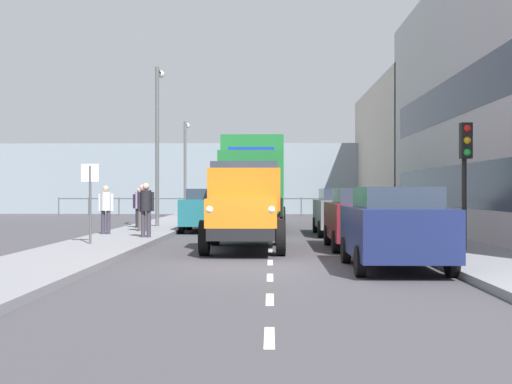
{
  "coord_description": "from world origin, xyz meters",
  "views": [
    {
      "loc": [
        -0.02,
        14.05,
        1.65
      ],
      "look_at": [
        0.55,
        -11.01,
        1.59
      ],
      "focal_mm": 46.19,
      "sensor_mm": 36.0,
      "label": 1
    }
  ],
  "objects_px": {
    "truck_vintage_orange": "(245,208)",
    "pedestrian_near_railing": "(146,205)",
    "pedestrian_by_lamp": "(142,204)",
    "traffic_light_near": "(465,158)",
    "car_grey_kerbside_2": "(340,211)",
    "car_white_oppositeside_1": "(218,206)",
    "pedestrian_in_dark_coat": "(106,206)",
    "lamp_post_far": "(186,159)",
    "pedestrian_strolling": "(139,204)",
    "car_teal_oppositeside_0": "(206,209)",
    "lamp_post_promenade": "(158,132)",
    "car_navy_kerbside_near": "(394,227)",
    "car_maroon_kerbside_1": "(362,217)",
    "street_sign": "(90,189)",
    "lorry_cargo_green": "(253,180)"
  },
  "relations": [
    {
      "from": "car_white_oppositeside_1",
      "to": "lamp_post_far",
      "type": "relative_size",
      "value": 0.76
    },
    {
      "from": "lorry_cargo_green",
      "to": "lamp_post_promenade",
      "type": "relative_size",
      "value": 1.22
    },
    {
      "from": "car_grey_kerbside_2",
      "to": "car_white_oppositeside_1",
      "type": "height_order",
      "value": "same"
    },
    {
      "from": "lorry_cargo_green",
      "to": "pedestrian_in_dark_coat",
      "type": "bearing_deg",
      "value": 46.72
    },
    {
      "from": "car_grey_kerbside_2",
      "to": "lamp_post_promenade",
      "type": "bearing_deg",
      "value": -24.39
    },
    {
      "from": "pedestrian_by_lamp",
      "to": "traffic_light_near",
      "type": "height_order",
      "value": "traffic_light_near"
    },
    {
      "from": "pedestrian_near_railing",
      "to": "lorry_cargo_green",
      "type": "bearing_deg",
      "value": -115.67
    },
    {
      "from": "car_teal_oppositeside_0",
      "to": "lamp_post_promenade",
      "type": "relative_size",
      "value": 0.6
    },
    {
      "from": "truck_vintage_orange",
      "to": "car_maroon_kerbside_1",
      "type": "distance_m",
      "value": 3.37
    },
    {
      "from": "car_navy_kerbside_near",
      "to": "street_sign",
      "type": "distance_m",
      "value": 9.01
    },
    {
      "from": "traffic_light_near",
      "to": "lamp_post_far",
      "type": "relative_size",
      "value": 0.58
    },
    {
      "from": "pedestrian_near_railing",
      "to": "street_sign",
      "type": "distance_m",
      "value": 2.85
    },
    {
      "from": "lorry_cargo_green",
      "to": "street_sign",
      "type": "distance_m",
      "value": 10.33
    },
    {
      "from": "car_teal_oppositeside_0",
      "to": "pedestrian_near_railing",
      "type": "height_order",
      "value": "pedestrian_near_railing"
    },
    {
      "from": "lorry_cargo_green",
      "to": "pedestrian_near_railing",
      "type": "distance_m",
      "value": 7.58
    },
    {
      "from": "car_white_oppositeside_1",
      "to": "car_navy_kerbside_near",
      "type": "bearing_deg",
      "value": 105.38
    },
    {
      "from": "traffic_light_near",
      "to": "lamp_post_promenade",
      "type": "relative_size",
      "value": 0.48
    },
    {
      "from": "traffic_light_near",
      "to": "lamp_post_far",
      "type": "bearing_deg",
      "value": -65.41
    },
    {
      "from": "truck_vintage_orange",
      "to": "pedestrian_near_railing",
      "type": "bearing_deg",
      "value": -43.0
    },
    {
      "from": "pedestrian_by_lamp",
      "to": "lamp_post_far",
      "type": "xyz_separation_m",
      "value": [
        0.23,
        -14.06,
        2.34
      ]
    },
    {
      "from": "pedestrian_strolling",
      "to": "lamp_post_promenade",
      "type": "distance_m",
      "value": 3.35
    },
    {
      "from": "pedestrian_in_dark_coat",
      "to": "lamp_post_far",
      "type": "relative_size",
      "value": 0.3
    },
    {
      "from": "car_navy_kerbside_near",
      "to": "car_white_oppositeside_1",
      "type": "relative_size",
      "value": 0.92
    },
    {
      "from": "pedestrian_near_railing",
      "to": "street_sign",
      "type": "bearing_deg",
      "value": 67.25
    },
    {
      "from": "car_maroon_kerbside_1",
      "to": "lamp_post_promenade",
      "type": "distance_m",
      "value": 12.19
    },
    {
      "from": "car_grey_kerbside_2",
      "to": "street_sign",
      "type": "height_order",
      "value": "street_sign"
    },
    {
      "from": "pedestrian_in_dark_coat",
      "to": "traffic_light_near",
      "type": "bearing_deg",
      "value": 151.08
    },
    {
      "from": "lamp_post_far",
      "to": "street_sign",
      "type": "height_order",
      "value": "lamp_post_far"
    },
    {
      "from": "car_navy_kerbside_near",
      "to": "pedestrian_strolling",
      "type": "xyz_separation_m",
      "value": [
        7.88,
        -12.71,
        0.2
      ]
    },
    {
      "from": "car_grey_kerbside_2",
      "to": "pedestrian_in_dark_coat",
      "type": "height_order",
      "value": "pedestrian_in_dark_coat"
    },
    {
      "from": "pedestrian_in_dark_coat",
      "to": "lamp_post_far",
      "type": "bearing_deg",
      "value": -92.55
    },
    {
      "from": "truck_vintage_orange",
      "to": "pedestrian_by_lamp",
      "type": "xyz_separation_m",
      "value": [
        4.04,
        -6.3,
        -0.01
      ]
    },
    {
      "from": "car_white_oppositeside_1",
      "to": "traffic_light_near",
      "type": "xyz_separation_m",
      "value": [
        -7.5,
        15.84,
        1.58
      ]
    },
    {
      "from": "car_teal_oppositeside_0",
      "to": "lamp_post_promenade",
      "type": "distance_m",
      "value": 4.15
    },
    {
      "from": "car_teal_oppositeside_0",
      "to": "pedestrian_near_railing",
      "type": "relative_size",
      "value": 2.31
    },
    {
      "from": "car_grey_kerbside_2",
      "to": "pedestrian_strolling",
      "type": "relative_size",
      "value": 2.71
    },
    {
      "from": "truck_vintage_orange",
      "to": "lorry_cargo_green",
      "type": "height_order",
      "value": "lorry_cargo_green"
    },
    {
      "from": "car_maroon_kerbside_1",
      "to": "car_teal_oppositeside_0",
      "type": "bearing_deg",
      "value": -56.44
    },
    {
      "from": "pedestrian_near_railing",
      "to": "pedestrian_by_lamp",
      "type": "bearing_deg",
      "value": -76.88
    },
    {
      "from": "truck_vintage_orange",
      "to": "traffic_light_near",
      "type": "distance_m",
      "value": 5.9
    },
    {
      "from": "car_white_oppositeside_1",
      "to": "pedestrian_in_dark_coat",
      "type": "bearing_deg",
      "value": 72.81
    },
    {
      "from": "pedestrian_by_lamp",
      "to": "lamp_post_promenade",
      "type": "bearing_deg",
      "value": -89.43
    },
    {
      "from": "pedestrian_by_lamp",
      "to": "traffic_light_near",
      "type": "xyz_separation_m",
      "value": [
        -9.66,
        7.55,
        1.31
      ]
    },
    {
      "from": "lamp_post_far",
      "to": "car_teal_oppositeside_0",
      "type": "bearing_deg",
      "value": 101.37
    },
    {
      "from": "pedestrian_by_lamp",
      "to": "pedestrian_strolling",
      "type": "xyz_separation_m",
      "value": [
        0.55,
        -2.22,
        -0.07
      ]
    },
    {
      "from": "truck_vintage_orange",
      "to": "pedestrian_strolling",
      "type": "bearing_deg",
      "value": -61.65
    },
    {
      "from": "pedestrian_strolling",
      "to": "pedestrian_near_railing",
      "type": "bearing_deg",
      "value": 103.48
    },
    {
      "from": "car_navy_kerbside_near",
      "to": "pedestrian_by_lamp",
      "type": "bearing_deg",
      "value": -55.08
    },
    {
      "from": "pedestrian_in_dark_coat",
      "to": "street_sign",
      "type": "xyz_separation_m",
      "value": [
        -0.6,
        4.12,
        0.55
      ]
    },
    {
      "from": "street_sign",
      "to": "car_grey_kerbside_2",
      "type": "bearing_deg",
      "value": -141.82
    }
  ]
}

